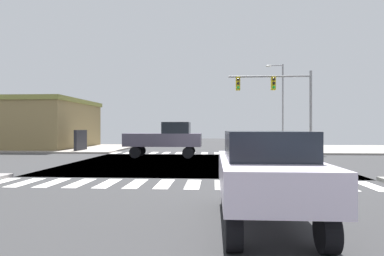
{
  "coord_description": "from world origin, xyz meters",
  "views": [
    {
      "loc": [
        0.97,
        -18.91,
        1.94
      ],
      "look_at": [
        -0.84,
        8.96,
        1.96
      ],
      "focal_mm": 31.52,
      "sensor_mm": 36.0,
      "label": 1
    }
  ],
  "objects_px": {
    "sedan_crossing_3": "(266,169)",
    "pickup_inner_3": "(178,132)",
    "bank_building": "(31,124)",
    "pickup_outer_2": "(166,138)",
    "traffic_signal_mast": "(278,93)",
    "street_lamp": "(280,98)"
  },
  "relations": [
    {
      "from": "pickup_outer_2",
      "to": "pickup_inner_3",
      "type": "height_order",
      "value": "same"
    },
    {
      "from": "bank_building",
      "to": "pickup_inner_3",
      "type": "distance_m",
      "value": 27.72
    },
    {
      "from": "street_lamp",
      "to": "sedan_crossing_3",
      "type": "xyz_separation_m",
      "value": [
        -5.61,
        -27.32,
        -3.84
      ]
    },
    {
      "from": "traffic_signal_mast",
      "to": "street_lamp",
      "type": "distance_m",
      "value": 8.07
    },
    {
      "from": "pickup_outer_2",
      "to": "traffic_signal_mast",
      "type": "bearing_deg",
      "value": 115.15
    },
    {
      "from": "pickup_outer_2",
      "to": "pickup_inner_3",
      "type": "bearing_deg",
      "value": -175.37
    },
    {
      "from": "street_lamp",
      "to": "pickup_outer_2",
      "type": "xyz_separation_m",
      "value": [
        -9.86,
        -11.7,
        -3.67
      ]
    },
    {
      "from": "traffic_signal_mast",
      "to": "bank_building",
      "type": "relative_size",
      "value": 0.53
    },
    {
      "from": "pickup_inner_3",
      "to": "traffic_signal_mast",
      "type": "bearing_deg",
      "value": 109.85
    },
    {
      "from": "street_lamp",
      "to": "bank_building",
      "type": "height_order",
      "value": "street_lamp"
    },
    {
      "from": "traffic_signal_mast",
      "to": "street_lamp",
      "type": "xyz_separation_m",
      "value": [
        1.72,
        7.88,
        0.28
      ]
    },
    {
      "from": "pickup_outer_2",
      "to": "pickup_inner_3",
      "type": "distance_m",
      "value": 34.11
    },
    {
      "from": "traffic_signal_mast",
      "to": "bank_building",
      "type": "height_order",
      "value": "traffic_signal_mast"
    },
    {
      "from": "street_lamp",
      "to": "sedan_crossing_3",
      "type": "bearing_deg",
      "value": -101.61
    },
    {
      "from": "pickup_inner_3",
      "to": "street_lamp",
      "type": "bearing_deg",
      "value": 119.49
    },
    {
      "from": "sedan_crossing_3",
      "to": "bank_building",
      "type": "bearing_deg",
      "value": 127.24
    },
    {
      "from": "sedan_crossing_3",
      "to": "pickup_inner_3",
      "type": "height_order",
      "value": "pickup_inner_3"
    },
    {
      "from": "traffic_signal_mast",
      "to": "bank_building",
      "type": "bearing_deg",
      "value": 167.41
    },
    {
      "from": "bank_building",
      "to": "pickup_inner_3",
      "type": "relative_size",
      "value": 2.34
    },
    {
      "from": "pickup_inner_3",
      "to": "sedan_crossing_3",
      "type": "bearing_deg",
      "value": 98.03
    },
    {
      "from": "sedan_crossing_3",
      "to": "pickup_inner_3",
      "type": "relative_size",
      "value": 0.84
    },
    {
      "from": "bank_building",
      "to": "pickup_outer_2",
      "type": "height_order",
      "value": "bank_building"
    }
  ]
}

